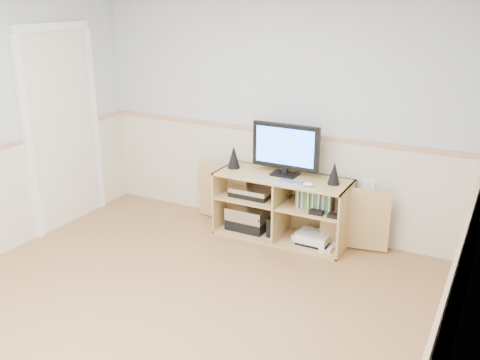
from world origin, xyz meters
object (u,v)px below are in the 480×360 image
media_cabinet (284,205)px  monitor (286,148)px  keyboard (292,183)px  game_consoles (313,238)px

media_cabinet → monitor: bearing=-90.0°
keyboard → media_cabinet: bearing=130.1°
media_cabinet → monitor: size_ratio=3.06×
media_cabinet → game_consoles: size_ratio=4.65×
media_cabinet → keyboard: size_ratio=7.47×
monitor → keyboard: size_ratio=2.44×
monitor → game_consoles: size_ratio=1.52×
monitor → game_consoles: monitor is taller
keyboard → game_consoles: (0.19, 0.13, -0.59)m
media_cabinet → keyboard: keyboard is taller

